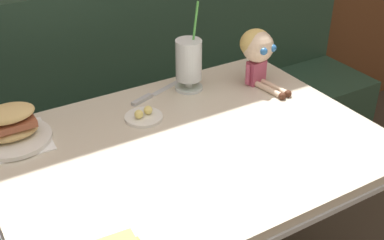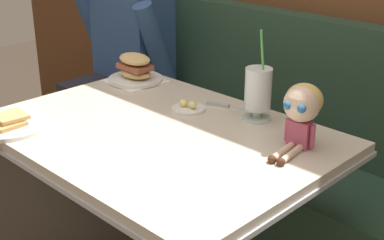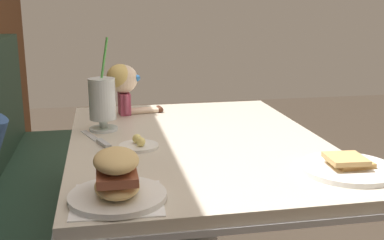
{
  "view_description": "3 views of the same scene",
  "coord_description": "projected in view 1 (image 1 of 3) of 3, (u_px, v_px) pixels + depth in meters",
  "views": [
    {
      "loc": [
        -0.61,
        -0.85,
        1.54
      ],
      "look_at": [
        -0.01,
        0.15,
        0.84
      ],
      "focal_mm": 46.31,
      "sensor_mm": 36.0,
      "label": 1
    },
    {
      "loc": [
        1.22,
        -0.9,
        1.45
      ],
      "look_at": [
        0.1,
        0.23,
        0.79
      ],
      "focal_mm": 51.22,
      "sensor_mm": 36.0,
      "label": 2
    },
    {
      "loc": [
        -1.44,
        0.47,
        1.17
      ],
      "look_at": [
        -0.03,
        0.2,
        0.81
      ],
      "focal_mm": 44.61,
      "sensor_mm": 36.0,
      "label": 3
    }
  ],
  "objects": [
    {
      "name": "diner_table",
      "position": [
        189.0,
        195.0,
        1.54
      ],
      "size": [
        1.11,
        0.81,
        0.74
      ],
      "color": "beige",
      "rests_on": "ground"
    },
    {
      "name": "milkshake_glass",
      "position": [
        189.0,
        62.0,
        1.67
      ],
      "size": [
        0.1,
        0.1,
        0.32
      ],
      "color": "silver",
      "rests_on": "diner_table"
    },
    {
      "name": "butter_saucer",
      "position": [
        144.0,
        116.0,
        1.55
      ],
      "size": [
        0.12,
        0.12,
        0.04
      ],
      "color": "white",
      "rests_on": "diner_table"
    },
    {
      "name": "butter_knife",
      "position": [
        149.0,
        96.0,
        1.67
      ],
      "size": [
        0.23,
        0.1,
        0.01
      ],
      "color": "silver",
      "rests_on": "diner_table"
    },
    {
      "name": "sandwich_plate",
      "position": [
        11.0,
        128.0,
        1.42
      ],
      "size": [
        0.22,
        0.22,
        0.12
      ],
      "color": "white",
      "rests_on": "diner_table"
    },
    {
      "name": "booth_bench",
      "position": [
        114.0,
        153.0,
        2.11
      ],
      "size": [
        2.6,
        0.48,
        1.0
      ],
      "color": "#233D2D",
      "rests_on": "ground"
    },
    {
      "name": "seated_doll",
      "position": [
        258.0,
        49.0,
        1.7
      ],
      "size": [
        0.13,
        0.22,
        0.2
      ],
      "color": "#B74C6B",
      "rests_on": "diner_table"
    }
  ]
}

